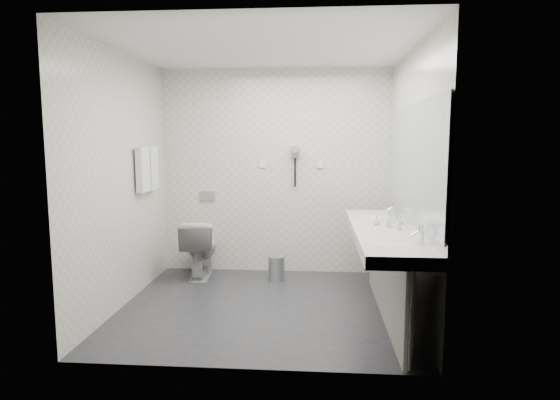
{
  "coord_description": "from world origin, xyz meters",
  "views": [
    {
      "loc": [
        0.51,
        -4.5,
        1.65
      ],
      "look_at": [
        0.15,
        0.15,
        1.05
      ],
      "focal_mm": 30.27,
      "sensor_mm": 36.0,
      "label": 1
    }
  ],
  "objects": [
    {
      "name": "wall_left",
      "position": [
        -1.4,
        0.0,
        1.25
      ],
      "size": [
        0.0,
        2.6,
        2.6
      ],
      "primitive_type": "plane",
      "rotation": [
        1.57,
        0.0,
        1.57
      ],
      "color": "silver",
      "rests_on": "floor"
    },
    {
      "name": "glass_right",
      "position": [
        1.24,
        0.09,
        0.9
      ],
      "size": [
        0.07,
        0.07,
        0.11
      ],
      "primitive_type": "cylinder",
      "rotation": [
        0.0,
        0.0,
        0.18
      ],
      "color": "silver",
      "rests_on": "vanity_counter"
    },
    {
      "name": "soap_bottle_c",
      "position": [
        1.25,
        -0.31,
        0.91
      ],
      "size": [
        0.05,
        0.05,
        0.11
      ],
      "primitive_type": "imported",
      "rotation": [
        0.0,
        0.0,
        -0.08
      ],
      "color": "beige",
      "rests_on": "vanity_counter"
    },
    {
      "name": "towel_rail",
      "position": [
        -1.35,
        0.55,
        1.55
      ],
      "size": [
        0.02,
        0.62,
        0.02
      ],
      "primitive_type": "cylinder",
      "rotation": [
        1.57,
        0.0,
        0.0
      ],
      "color": "silver",
      "rests_on": "wall_left"
    },
    {
      "name": "wall_front",
      "position": [
        0.0,
        -1.3,
        1.25
      ],
      "size": [
        2.8,
        0.0,
        2.8
      ],
      "primitive_type": "plane",
      "rotation": [
        -1.57,
        0.0,
        0.0
      ],
      "color": "silver",
      "rests_on": "floor"
    },
    {
      "name": "floor",
      "position": [
        0.0,
        0.0,
        0.0
      ],
      "size": [
        2.8,
        2.8,
        0.0
      ],
      "primitive_type": "plane",
      "color": "#28282D",
      "rests_on": "ground"
    },
    {
      "name": "faucet_near",
      "position": [
        1.32,
        -0.85,
        0.92
      ],
      "size": [
        0.04,
        0.04,
        0.15
      ],
      "primitive_type": "cylinder",
      "color": "silver",
      "rests_on": "vanity_counter"
    },
    {
      "name": "soap_bottle_b",
      "position": [
        1.08,
        -0.06,
        0.89
      ],
      "size": [
        0.08,
        0.08,
        0.09
      ],
      "primitive_type": "imported",
      "rotation": [
        0.0,
        0.0,
        -0.27
      ],
      "color": "beige",
      "rests_on": "vanity_counter"
    },
    {
      "name": "wall_back",
      "position": [
        0.0,
        1.3,
        1.25
      ],
      "size": [
        2.8,
        0.0,
        2.8
      ],
      "primitive_type": "plane",
      "rotation": [
        1.57,
        0.0,
        0.0
      ],
      "color": "silver",
      "rests_on": "floor"
    },
    {
      "name": "dryer_cradle",
      "position": [
        0.25,
        1.27,
        1.5
      ],
      "size": [
        0.1,
        0.04,
        0.14
      ],
      "primitive_type": "cube",
      "color": "gray",
      "rests_on": "wall_back"
    },
    {
      "name": "soap_bottle_a",
      "position": [
        1.18,
        -0.18,
        0.9
      ],
      "size": [
        0.05,
        0.05,
        0.1
      ],
      "primitive_type": "imported",
      "rotation": [
        0.0,
        0.0,
        -0.01
      ],
      "color": "beige",
      "rests_on": "vanity_counter"
    },
    {
      "name": "mirror",
      "position": [
        1.39,
        -0.2,
        1.45
      ],
      "size": [
        0.02,
        2.2,
        1.05
      ],
      "primitive_type": "cube",
      "color": "#B2BCC6",
      "rests_on": "wall_right"
    },
    {
      "name": "glass_left",
      "position": [
        1.31,
        0.03,
        0.91
      ],
      "size": [
        0.08,
        0.08,
        0.12
      ],
      "primitive_type": "cylinder",
      "rotation": [
        0.0,
        0.0,
        0.32
      ],
      "color": "silver",
      "rests_on": "vanity_counter"
    },
    {
      "name": "wall_right",
      "position": [
        1.4,
        0.0,
        1.25
      ],
      "size": [
        0.0,
        2.6,
        2.6
      ],
      "primitive_type": "plane",
      "rotation": [
        1.57,
        0.0,
        -1.57
      ],
      "color": "silver",
      "rests_on": "floor"
    },
    {
      "name": "dryer_cord",
      "position": [
        0.25,
        1.26,
        1.25
      ],
      "size": [
        0.02,
        0.02,
        0.35
      ],
      "primitive_type": "cylinder",
      "color": "black",
      "rests_on": "dryer_cradle"
    },
    {
      "name": "vanity_post_near",
      "position": [
        1.18,
        -1.24,
        0.38
      ],
      "size": [
        0.06,
        0.06,
        0.75
      ],
      "primitive_type": "cylinder",
      "color": "silver",
      "rests_on": "floor"
    },
    {
      "name": "switch_plate_b",
      "position": [
        0.55,
        1.29,
        1.35
      ],
      "size": [
        0.09,
        0.02,
        0.09
      ],
      "primitive_type": "cube",
      "color": "white",
      "rests_on": "wall_back"
    },
    {
      "name": "basin_far",
      "position": [
        1.12,
        0.45,
        0.83
      ],
      "size": [
        0.4,
        0.31,
        0.05
      ],
      "primitive_type": "ellipsoid",
      "color": "white",
      "rests_on": "vanity_counter"
    },
    {
      "name": "toilet",
      "position": [
        -0.88,
        0.97,
        0.35
      ],
      "size": [
        0.44,
        0.71,
        0.7
      ],
      "primitive_type": "imported",
      "rotation": [
        0.0,
        0.0,
        3.21
      ],
      "color": "white",
      "rests_on": "floor"
    },
    {
      "name": "flush_plate",
      "position": [
        -0.85,
        1.29,
        0.95
      ],
      "size": [
        0.18,
        0.02,
        0.12
      ],
      "primitive_type": "cube",
      "color": "#B2B5BA",
      "rests_on": "wall_back"
    },
    {
      "name": "towel_far",
      "position": [
        -1.34,
        0.69,
        1.33
      ],
      "size": [
        0.07,
        0.24,
        0.48
      ],
      "primitive_type": "cube",
      "color": "white",
      "rests_on": "towel_rail"
    },
    {
      "name": "vanity_post_far",
      "position": [
        1.18,
        0.84,
        0.38
      ],
      "size": [
        0.06,
        0.06,
        0.75
      ],
      "primitive_type": "cylinder",
      "color": "silver",
      "rests_on": "floor"
    },
    {
      "name": "ceiling",
      "position": [
        0.0,
        0.0,
        2.5
      ],
      "size": [
        2.8,
        2.8,
        0.0
      ],
      "primitive_type": "plane",
      "rotation": [
        3.14,
        0.0,
        0.0
      ],
      "color": "silver",
      "rests_on": "wall_back"
    },
    {
      "name": "pedal_bin",
      "position": [
        0.05,
        0.89,
        0.14
      ],
      "size": [
        0.21,
        0.21,
        0.27
      ],
      "primitive_type": "cylinder",
      "rotation": [
        0.0,
        0.0,
        -0.08
      ],
      "color": "#B2B5BA",
      "rests_on": "floor"
    },
    {
      "name": "vanity_counter",
      "position": [
        1.12,
        -0.2,
        0.8
      ],
      "size": [
        0.55,
        2.2,
        0.1
      ],
      "primitive_type": "cube",
      "color": "white",
      "rests_on": "floor"
    },
    {
      "name": "faucet_far",
      "position": [
        1.32,
        0.45,
        0.92
      ],
      "size": [
        0.04,
        0.04,
        0.15
      ],
      "primitive_type": "cylinder",
      "color": "silver",
      "rests_on": "vanity_counter"
    },
    {
      "name": "switch_plate_a",
      "position": [
        -0.15,
        1.29,
        1.35
      ],
      "size": [
        0.09,
        0.02,
        0.09
      ],
      "primitive_type": "cube",
      "color": "white",
      "rests_on": "wall_back"
    },
    {
      "name": "bin_lid",
      "position": [
        0.05,
        0.89,
        0.28
      ],
      "size": [
        0.2,
        0.2,
        0.02
      ],
      "primitive_type": "cylinder",
      "color": "#B2B5BA",
      "rests_on": "pedal_bin"
    },
    {
      "name": "vanity_panel",
      "position": [
        1.15,
        -0.2,
        0.38
      ],
      "size": [
        0.03,
        2.15,
        0.75
      ],
      "primitive_type": "cube",
      "color": "gray",
      "rests_on": "floor"
    },
    {
      "name": "towel_near",
      "position": [
        -1.34,
        0.41,
        1.33
      ],
      "size": [
        0.07,
        0.24,
        0.48
      ],
      "primitive_type": "cube",
      "color": "white",
      "rests_on": "towel_rail"
    },
    {
      "name": "basin_near",
      "position": [
        1.12,
        -0.85,
        0.83
      ],
      "size": [
        0.4,
        0.31,
        0.05
      ],
      "primitive_type": "ellipsoid",
      "color": "white",
      "rests_on": "vanity_counter"
    },
    {
      "name": "dryer_barrel",
      "position": [
        0.25,
        1.2,
        1.53
      ],
      "size": [
        0.08,
        0.14,
        0.08
      ],
      "primitive_type": "cylinder",
      "rotation": [
        1.57,
        0.0,
        0.0
      ],
      "color": "gray",
      "rests_on": "dryer_cradle"
    }
  ]
}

